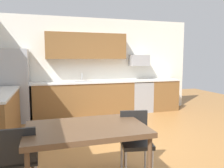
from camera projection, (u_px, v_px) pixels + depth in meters
The scene contains 14 objects.
ground_plane at pixel (128, 144), 4.09m from camera, with size 12.00×12.00×0.00m, color #9E6B38.
wall_back at pixel (96, 66), 6.46m from camera, with size 5.80×0.10×2.70m, color white.
cabinet_run_back at pixel (85, 99), 6.11m from camera, with size 2.71×0.60×0.90m, color brown.
cabinet_run_back_right at pixel (162, 95), 6.80m from camera, with size 0.84×0.60×0.90m, color brown.
countertop_back at pixel (98, 82), 6.17m from camera, with size 4.80×0.64×0.04m, color silver.
upper_cabinets_back at pixel (87, 46), 6.10m from camera, with size 2.20×0.34×0.70m, color brown.
refrigerator at pixel (13, 86), 5.47m from camera, with size 0.76×0.70×1.79m, color #9EA0A5.
oven_range at pixel (140, 96), 6.59m from camera, with size 0.60×0.60×0.91m.
microwave at pixel (139, 60), 6.56m from camera, with size 0.54×0.36×0.32m, color #9EA0A5.
sink_basin at pixel (83, 84), 6.05m from camera, with size 0.48×0.40×0.14m, color #A5A8AD.
sink_faucet at pixel (82, 77), 6.21m from camera, with size 0.02×0.02×0.24m, color #B2B5BA.
dining_table at pixel (87, 131), 2.64m from camera, with size 1.40×0.90×0.77m.
chair_near_table at pixel (135, 137), 3.00m from camera, with size 0.47×0.47×0.85m.
chair_far_side at pixel (19, 156), 2.43m from camera, with size 0.41×0.41×0.85m.
Camera 1 is at (-1.42, -3.68, 1.57)m, focal length 35.64 mm.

